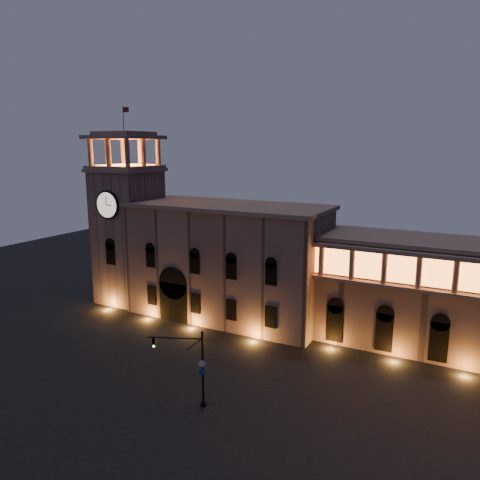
{
  "coord_description": "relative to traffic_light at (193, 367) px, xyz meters",
  "views": [
    {
      "loc": [
        32.21,
        -38.72,
        26.1
      ],
      "look_at": [
        3.34,
        16.0,
        13.65
      ],
      "focal_mm": 35.0,
      "sensor_mm": 36.0,
      "label": 1
    }
  ],
  "objects": [
    {
      "name": "ground",
      "position": [
        -7.63,
        2.3,
        -4.25
      ],
      "size": [
        160.0,
        160.0,
        0.0
      ],
      "primitive_type": "plane",
      "color": "black",
      "rests_on": "ground"
    },
    {
      "name": "traffic_light",
      "position": [
        0.0,
        0.0,
        0.0
      ],
      "size": [
        5.51,
        2.53,
        8.1
      ],
      "rotation": [
        0.0,
        0.0,
        0.4
      ],
      "color": "black",
      "rests_on": "ground"
    },
    {
      "name": "government_building",
      "position": [
        -9.71,
        24.23,
        4.52
      ],
      "size": [
        30.8,
        12.8,
        17.6
      ],
      "color": "#7B5C50",
      "rests_on": "ground"
    },
    {
      "name": "colonnade_wing",
      "position": [
        24.37,
        26.22,
        3.08
      ],
      "size": [
        40.6,
        11.5,
        14.5
      ],
      "color": "brown",
      "rests_on": "ground"
    },
    {
      "name": "clock_tower",
      "position": [
        -28.13,
        23.28,
        8.25
      ],
      "size": [
        9.8,
        9.8,
        32.4
      ],
      "color": "#7B5C50",
      "rests_on": "ground"
    }
  ]
}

